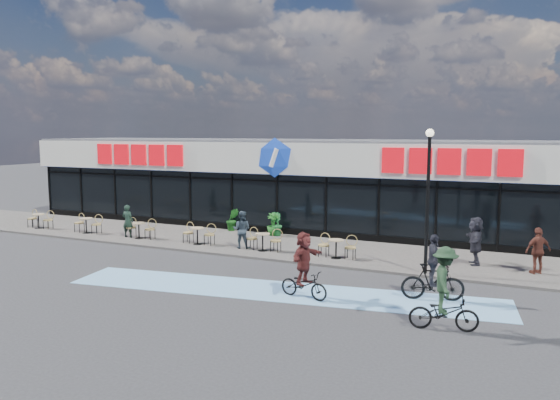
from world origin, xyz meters
name	(u,v)px	position (x,y,z in m)	size (l,w,h in m)	color
ground	(199,268)	(0.00, 0.00, 0.00)	(120.00, 120.00, 0.00)	#28282B
sidewalk	(254,244)	(0.00, 4.50, 0.05)	(44.00, 5.00, 0.10)	#5B5751
bike_lane	(280,291)	(4.00, -1.50, 0.01)	(14.00, 2.20, 0.01)	#6B9ECA
building	(300,182)	(0.00, 9.93, 2.34)	(30.60, 6.57, 4.75)	black
lamp_post	(428,188)	(7.88, 2.30, 3.10)	(0.28, 0.28, 5.03)	black
bistro_set_0	(40,219)	(-11.72, 3.27, 0.56)	(1.54, 0.62, 0.90)	tan
bistro_set_1	(88,224)	(-8.52, 3.27, 0.56)	(1.54, 0.62, 0.90)	tan
bistro_set_2	(140,228)	(-5.31, 3.27, 0.56)	(1.54, 0.62, 0.90)	tan
bistro_set_3	(199,234)	(-2.11, 3.27, 0.56)	(1.54, 0.62, 0.90)	tan
bistro_set_4	(264,240)	(1.09, 3.27, 0.56)	(1.54, 0.62, 0.90)	tan
bistro_set_5	(337,246)	(4.30, 3.27, 0.56)	(1.54, 0.62, 0.90)	tan
potted_plant_left	(233,220)	(-2.33, 6.71, 0.66)	(0.62, 0.50, 1.13)	#175317
potted_plant_mid	(273,224)	(0.04, 6.45, 0.64)	(0.60, 0.60, 1.08)	#174F16
potted_plant_right	(276,224)	(0.17, 6.49, 0.65)	(0.60, 0.49, 1.10)	#1B6129
patron_left	(128,221)	(-5.99, 3.22, 0.87)	(0.56, 0.37, 1.53)	black
patron_right	(242,230)	(0.06, 3.27, 0.90)	(0.78, 0.61, 1.60)	#2A3742
pedestrian_a	(475,241)	(9.34, 4.37, 1.00)	(1.66, 0.53, 1.79)	black
pedestrian_c	(538,251)	(11.45, 3.86, 0.92)	(0.96, 0.40, 1.64)	#50251C
cyclist_a	(444,295)	(9.21, -2.87, 0.93)	(1.82, 1.21, 2.17)	black
cyclist_b	(433,275)	(8.56, -0.43, 0.78)	(1.94, 0.99, 2.01)	black
cyclist_c	(304,269)	(4.97, -1.84, 0.92)	(1.68, 1.54, 2.05)	black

